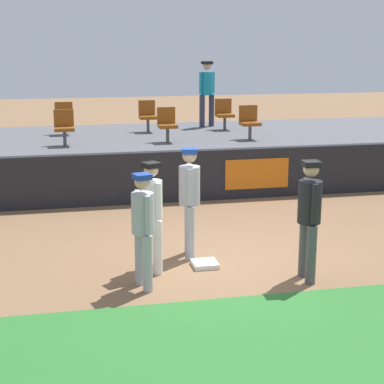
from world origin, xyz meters
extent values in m
plane|color=#846042|center=(0.00, 0.00, 0.00)|extent=(60.00, 60.00, 0.00)
cube|color=#2D722D|center=(0.00, -2.85, 0.00)|extent=(18.00, 2.80, 0.01)
cube|color=white|center=(-0.24, -0.14, 0.04)|extent=(0.40, 0.40, 0.08)
cylinder|color=white|center=(-1.16, -0.02, 0.43)|extent=(0.15, 0.15, 0.86)
cylinder|color=white|center=(-1.03, -0.31, 0.43)|extent=(0.15, 0.15, 0.86)
cylinder|color=white|center=(-1.09, -0.17, 1.17)|extent=(0.44, 0.44, 0.61)
sphere|color=tan|center=(-1.09, -0.17, 1.64)|extent=(0.23, 0.23, 0.23)
cube|color=black|center=(-1.09, -0.17, 1.71)|extent=(0.31, 0.31, 0.08)
cylinder|color=white|center=(-1.18, 0.02, 1.18)|extent=(0.09, 0.09, 0.57)
cylinder|color=white|center=(-1.01, -0.35, 1.18)|extent=(0.09, 0.09, 0.57)
ellipsoid|color=brown|center=(-1.09, 0.06, 0.94)|extent=(0.19, 0.23, 0.28)
cylinder|color=#9EA3AD|center=(-0.35, 0.57, 0.45)|extent=(0.15, 0.15, 0.91)
cylinder|color=#9EA3AD|center=(-0.41, 0.24, 0.45)|extent=(0.15, 0.15, 0.91)
cylinder|color=#9EA3AD|center=(-0.38, 0.40, 1.23)|extent=(0.41, 0.41, 0.64)
sphere|color=tan|center=(-0.38, 0.40, 1.73)|extent=(0.24, 0.24, 0.24)
cube|color=#193899|center=(-0.38, 0.40, 1.81)|extent=(0.29, 0.29, 0.08)
cylinder|color=#9EA3AD|center=(-0.34, 0.61, 1.25)|extent=(0.09, 0.09, 0.60)
cylinder|color=#9EA3AD|center=(-0.42, 0.19, 1.25)|extent=(0.09, 0.09, 0.60)
cylinder|color=#9EA3AD|center=(-1.36, -0.67, 0.42)|extent=(0.14, 0.14, 0.85)
cylinder|color=#9EA3AD|center=(-1.29, -0.97, 0.42)|extent=(0.14, 0.14, 0.85)
cylinder|color=#9EA3AD|center=(-1.32, -0.82, 1.15)|extent=(0.40, 0.40, 0.60)
sphere|color=tan|center=(-1.32, -0.82, 1.61)|extent=(0.22, 0.22, 0.22)
cube|color=#193899|center=(-1.32, -0.82, 1.68)|extent=(0.28, 0.28, 0.08)
cylinder|color=#9EA3AD|center=(-1.37, -0.63, 1.16)|extent=(0.09, 0.09, 0.56)
cylinder|color=#9EA3AD|center=(-1.27, -1.02, 1.16)|extent=(0.09, 0.09, 0.56)
cylinder|color=#4C4C51|center=(1.16, -0.86, 0.45)|extent=(0.15, 0.15, 0.91)
cylinder|color=#4C4C51|center=(1.14, -1.19, 0.45)|extent=(0.15, 0.15, 0.91)
cylinder|color=black|center=(1.15, -1.02, 1.23)|extent=(0.37, 0.37, 0.64)
sphere|color=tan|center=(1.15, -1.02, 1.73)|extent=(0.24, 0.24, 0.24)
cube|color=black|center=(1.15, -1.02, 1.80)|extent=(0.26, 0.26, 0.08)
cylinder|color=black|center=(1.16, -0.81, 1.25)|extent=(0.09, 0.09, 0.60)
cylinder|color=black|center=(1.14, -1.23, 1.25)|extent=(0.09, 0.09, 0.60)
cube|color=black|center=(0.00, 4.10, 0.57)|extent=(18.00, 0.24, 1.15)
cube|color=orange|center=(1.95, 3.98, 0.57)|extent=(1.50, 0.02, 0.69)
cube|color=#59595E|center=(0.00, 6.67, 0.56)|extent=(18.00, 4.80, 1.12)
cylinder|color=#4C4C51|center=(-2.28, 7.27, 1.32)|extent=(0.08, 0.08, 0.40)
cube|color=#8C4714|center=(-2.28, 7.27, 1.52)|extent=(0.46, 0.44, 0.08)
cube|color=#8C4714|center=(-2.28, 7.46, 1.76)|extent=(0.46, 0.06, 0.40)
cylinder|color=#4C4C51|center=(-0.08, 7.27, 1.32)|extent=(0.08, 0.08, 0.40)
cube|color=#8C4714|center=(-0.08, 7.27, 1.52)|extent=(0.44, 0.44, 0.08)
cube|color=#8C4714|center=(-0.08, 7.46, 1.76)|extent=(0.44, 0.06, 0.40)
cylinder|color=#4C4C51|center=(2.05, 7.27, 1.32)|extent=(0.08, 0.08, 0.40)
cube|color=#8C4714|center=(2.05, 7.27, 1.52)|extent=(0.46, 0.44, 0.08)
cube|color=#8C4714|center=(2.05, 7.46, 1.76)|extent=(0.46, 0.06, 0.40)
cylinder|color=#4C4C51|center=(0.14, 5.47, 1.32)|extent=(0.08, 0.08, 0.40)
cube|color=#8C4714|center=(0.14, 5.47, 1.52)|extent=(0.44, 0.44, 0.08)
cube|color=#8C4714|center=(0.14, 5.66, 1.76)|extent=(0.44, 0.06, 0.40)
cylinder|color=#4C4C51|center=(2.22, 5.47, 1.32)|extent=(0.08, 0.08, 0.40)
cube|color=#8C4714|center=(2.22, 5.47, 1.52)|extent=(0.46, 0.44, 0.08)
cube|color=#8C4714|center=(2.22, 5.66, 1.76)|extent=(0.46, 0.06, 0.40)
cylinder|color=#4C4C51|center=(-2.31, 5.47, 1.32)|extent=(0.08, 0.08, 0.40)
cube|color=#8C4714|center=(-2.31, 5.47, 1.52)|extent=(0.46, 0.44, 0.08)
cube|color=#8C4714|center=(-2.31, 5.66, 1.76)|extent=(0.46, 0.06, 0.40)
cylinder|color=#33384C|center=(1.87, 8.09, 1.57)|extent=(0.15, 0.15, 0.90)
cylinder|color=#33384C|center=(1.57, 7.96, 1.57)|extent=(0.15, 0.15, 0.90)
cylinder|color=teal|center=(1.72, 8.02, 2.34)|extent=(0.45, 0.45, 0.64)
sphere|color=tan|center=(1.72, 8.02, 2.83)|extent=(0.24, 0.24, 0.24)
cube|color=black|center=(1.72, 8.02, 2.91)|extent=(0.32, 0.32, 0.08)
cylinder|color=teal|center=(1.92, 8.10, 2.36)|extent=(0.09, 0.09, 0.59)
cylinder|color=teal|center=(1.53, 7.94, 2.36)|extent=(0.09, 0.09, 0.59)
camera|label=1|loc=(-2.46, -9.56, 3.60)|focal=59.35mm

